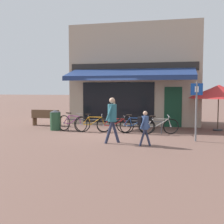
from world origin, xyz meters
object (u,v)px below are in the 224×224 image
at_px(bicycle_orange, 93,124).
at_px(pedestrian_child, 144,124).
at_px(bicycle_silver, 158,126).
at_px(pedestrian_adult, 112,115).
at_px(bicycle_red, 115,125).
at_px(litter_bin, 55,120).
at_px(bicycle_blue, 135,125).
at_px(cafe_parasol, 219,92).
at_px(parking_sign, 196,105).
at_px(park_bench, 46,117).
at_px(bicycle_purple, 72,123).

height_order(bicycle_orange, pedestrian_child, pedestrian_child).
bearing_deg(bicycle_silver, pedestrian_adult, -134.79).
distance_m(bicycle_red, litter_bin, 2.99).
distance_m(bicycle_orange, bicycle_silver, 2.98).
bearing_deg(bicycle_blue, bicycle_silver, 7.76).
xyz_separation_m(bicycle_red, pedestrian_child, (1.66, -2.69, 0.42)).
relative_size(bicycle_red, cafe_parasol, 0.61).
bearing_deg(pedestrian_child, bicycle_blue, 104.49).
xyz_separation_m(bicycle_orange, parking_sign, (4.48, -1.35, 1.01)).
height_order(bicycle_silver, pedestrian_child, pedestrian_child).
relative_size(bicycle_silver, cafe_parasol, 0.62).
bearing_deg(cafe_parasol, pedestrian_child, -123.82).
xyz_separation_m(bicycle_red, park_bench, (-4.16, 1.56, 0.11)).
relative_size(bicycle_red, bicycle_silver, 0.99).
bearing_deg(parking_sign, bicycle_blue, 152.16).
xyz_separation_m(bicycle_blue, pedestrian_adult, (-0.49, -2.39, 0.66)).
xyz_separation_m(bicycle_red, bicycle_silver, (1.97, 0.01, 0.02)).
xyz_separation_m(bicycle_purple, park_bench, (-2.11, 1.59, 0.07)).
height_order(bicycle_red, litter_bin, litter_bin).
relative_size(bicycle_silver, litter_bin, 1.80).
xyz_separation_m(bicycle_purple, litter_bin, (-0.92, 0.17, 0.10)).
bearing_deg(bicycle_purple, parking_sign, 2.54).
relative_size(pedestrian_child, cafe_parasol, 0.44).
xyz_separation_m(bicycle_orange, bicycle_silver, (2.98, 0.03, -0.01)).
xyz_separation_m(bicycle_silver, cafe_parasol, (2.70, 1.79, 1.49)).
bearing_deg(pedestrian_child, bicycle_red, 121.01).
bearing_deg(park_bench, pedestrian_adult, -41.92).
height_order(bicycle_orange, pedestrian_adult, pedestrian_adult).
distance_m(bicycle_blue, cafe_parasol, 4.41).
relative_size(parking_sign, cafe_parasol, 0.80).
relative_size(bicycle_purple, bicycle_blue, 0.94).
relative_size(bicycle_blue, parking_sign, 0.80).
bearing_deg(bicycle_orange, park_bench, 142.54).
relative_size(cafe_parasol, park_bench, 1.76).
distance_m(bicycle_purple, park_bench, 2.64).
height_order(bicycle_purple, pedestrian_adult, pedestrian_adult).
height_order(litter_bin, cafe_parasol, cafe_parasol).
bearing_deg(litter_bin, bicycle_orange, -4.29).
relative_size(bicycle_purple, bicycle_silver, 0.96).
height_order(bicycle_orange, bicycle_red, bicycle_orange).
height_order(bicycle_blue, pedestrian_child, pedestrian_child).
bearing_deg(cafe_parasol, parking_sign, -110.77).
relative_size(bicycle_orange, pedestrian_child, 1.37).
xyz_separation_m(bicycle_purple, parking_sign, (5.52, -1.33, 1.00)).
distance_m(pedestrian_child, park_bench, 7.21).
bearing_deg(bicycle_silver, litter_bin, 165.70).
xyz_separation_m(bicycle_silver, park_bench, (-6.13, 1.54, 0.09)).
distance_m(bicycle_blue, pedestrian_child, 2.77).
bearing_deg(bicycle_purple, bicycle_red, 17.17).
bearing_deg(cafe_parasol, bicycle_red, -158.92).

